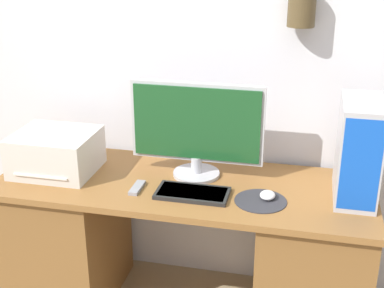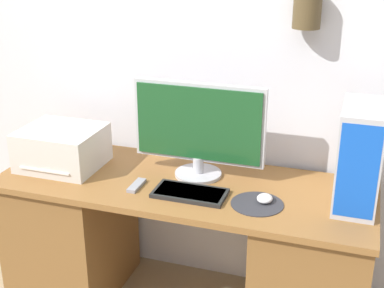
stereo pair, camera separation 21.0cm
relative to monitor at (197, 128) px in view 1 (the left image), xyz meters
The scene contains 9 objects.
wall_back 0.48m from the monitor, 98.45° to the left, with size 6.40×0.17×2.70m.
desk 0.60m from the monitor, 113.60° to the right, with size 1.75×0.64×0.72m.
monitor is the anchor object (origin of this frame).
keyboard 0.32m from the monitor, 82.40° to the right, with size 0.32×0.17×0.02m.
mousepad 0.46m from the monitor, 31.70° to the right, with size 0.23×0.23×0.00m.
mouse 0.46m from the monitor, 26.50° to the right, with size 0.07×0.08×0.03m.
computer_tower 0.73m from the monitor, ahead, with size 0.17×0.35×0.44m.
printer 0.70m from the monitor, behind, with size 0.38×0.34×0.20m.
remote_control 0.39m from the monitor, 137.10° to the right, with size 0.04×0.13×0.02m.
Camera 1 is at (0.54, -1.86, 1.81)m, focal length 50.00 mm.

